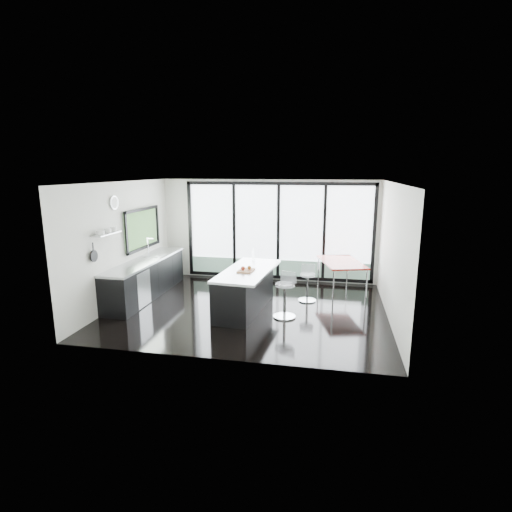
% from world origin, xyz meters
% --- Properties ---
extents(floor, '(6.00, 5.00, 0.00)m').
position_xyz_m(floor, '(0.00, 0.00, 0.00)').
color(floor, black).
rests_on(floor, ground).
extents(ceiling, '(6.00, 5.00, 0.00)m').
position_xyz_m(ceiling, '(0.00, 0.00, 2.80)').
color(ceiling, white).
rests_on(ceiling, wall_back).
extents(wall_back, '(6.00, 0.09, 2.80)m').
position_xyz_m(wall_back, '(0.27, 2.47, 1.27)').
color(wall_back, silver).
rests_on(wall_back, ground).
extents(wall_front, '(6.00, 0.00, 2.80)m').
position_xyz_m(wall_front, '(0.00, -2.50, 1.40)').
color(wall_front, silver).
rests_on(wall_front, ground).
extents(wall_left, '(0.26, 5.00, 2.80)m').
position_xyz_m(wall_left, '(-2.97, 0.27, 1.56)').
color(wall_left, silver).
rests_on(wall_left, ground).
extents(wall_right, '(0.00, 5.00, 2.80)m').
position_xyz_m(wall_right, '(3.00, 0.00, 1.40)').
color(wall_right, silver).
rests_on(wall_right, ground).
extents(counter_cabinets, '(0.69, 3.24, 1.36)m').
position_xyz_m(counter_cabinets, '(-2.67, 0.40, 0.46)').
color(counter_cabinets, black).
rests_on(counter_cabinets, floor).
extents(island, '(1.14, 2.35, 1.21)m').
position_xyz_m(island, '(-0.07, -0.08, 0.47)').
color(island, black).
rests_on(island, floor).
extents(bar_stool_near, '(0.60, 0.60, 0.75)m').
position_xyz_m(bar_stool_near, '(0.85, -0.39, 0.37)').
color(bar_stool_near, silver).
rests_on(bar_stool_near, floor).
extents(bar_stool_far, '(0.44, 0.44, 0.67)m').
position_xyz_m(bar_stool_far, '(1.24, 0.78, 0.33)').
color(bar_stool_far, silver).
rests_on(bar_stool_far, floor).
extents(red_table, '(1.28, 1.74, 0.83)m').
position_xyz_m(red_table, '(2.02, 1.52, 0.42)').
color(red_table, maroon).
rests_on(red_table, floor).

